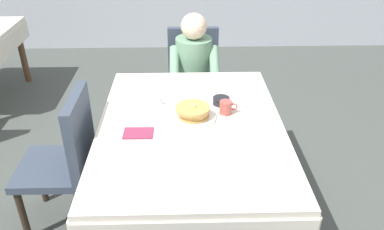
{
  "coord_description": "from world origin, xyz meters",
  "views": [
    {
      "loc": [
        -0.05,
        -1.99,
        1.96
      ],
      "look_at": [
        0.01,
        0.02,
        0.79
      ],
      "focal_mm": 36.55,
      "sensor_mm": 36.0,
      "label": 1
    }
  ],
  "objects_px": {
    "diner_person": "(194,68)",
    "spoon_near_edge": "(186,146)",
    "cup_coffee": "(226,108)",
    "knife_right_of_plate": "(224,120)",
    "chair_diner": "(193,75)",
    "syrup_pitcher": "(158,100)",
    "chair_left_side": "(67,154)",
    "plate_breakfast": "(193,118)",
    "bowl_butter": "(221,101)",
    "dining_table_main": "(191,136)",
    "breakfast_stack": "(193,111)",
    "fork_left_of_plate": "(162,120)"
  },
  "relations": [
    {
      "from": "chair_left_side",
      "to": "fork_left_of_plate",
      "type": "relative_size",
      "value": 5.17
    },
    {
      "from": "cup_coffee",
      "to": "spoon_near_edge",
      "type": "bearing_deg",
      "value": -125.14
    },
    {
      "from": "dining_table_main",
      "to": "bowl_butter",
      "type": "xyz_separation_m",
      "value": [
        0.2,
        0.25,
        0.11
      ]
    },
    {
      "from": "dining_table_main",
      "to": "chair_diner",
      "type": "height_order",
      "value": "chair_diner"
    },
    {
      "from": "chair_left_side",
      "to": "knife_right_of_plate",
      "type": "xyz_separation_m",
      "value": [
        0.97,
        0.04,
        0.21
      ]
    },
    {
      "from": "chair_left_side",
      "to": "breakfast_stack",
      "type": "bearing_deg",
      "value": -85.61
    },
    {
      "from": "chair_left_side",
      "to": "syrup_pitcher",
      "type": "height_order",
      "value": "chair_left_side"
    },
    {
      "from": "cup_coffee",
      "to": "syrup_pitcher",
      "type": "height_order",
      "value": "cup_coffee"
    },
    {
      "from": "chair_diner",
      "to": "spoon_near_edge",
      "type": "distance_m",
      "value": 1.43
    },
    {
      "from": "chair_diner",
      "to": "chair_left_side",
      "type": "distance_m",
      "value": 1.43
    },
    {
      "from": "diner_person",
      "to": "bowl_butter",
      "type": "bearing_deg",
      "value": 101.25
    },
    {
      "from": "bowl_butter",
      "to": "knife_right_of_plate",
      "type": "distance_m",
      "value": 0.21
    },
    {
      "from": "syrup_pitcher",
      "to": "fork_left_of_plate",
      "type": "distance_m",
      "value": 0.21
    },
    {
      "from": "cup_coffee",
      "to": "diner_person",
      "type": "bearing_deg",
      "value": 100.78
    },
    {
      "from": "bowl_butter",
      "to": "syrup_pitcher",
      "type": "xyz_separation_m",
      "value": [
        -0.41,
        -0.0,
        0.02
      ]
    },
    {
      "from": "knife_right_of_plate",
      "to": "chair_left_side",
      "type": "bearing_deg",
      "value": 95.56
    },
    {
      "from": "diner_person",
      "to": "spoon_near_edge",
      "type": "bearing_deg",
      "value": 86.33
    },
    {
      "from": "chair_diner",
      "to": "plate_breakfast",
      "type": "relative_size",
      "value": 3.32
    },
    {
      "from": "diner_person",
      "to": "spoon_near_edge",
      "type": "height_order",
      "value": "diner_person"
    },
    {
      "from": "plate_breakfast",
      "to": "cup_coffee",
      "type": "bearing_deg",
      "value": 15.76
    },
    {
      "from": "dining_table_main",
      "to": "fork_left_of_plate",
      "type": "bearing_deg",
      "value": 167.6
    },
    {
      "from": "spoon_near_edge",
      "to": "bowl_butter",
      "type": "bearing_deg",
      "value": 65.42
    },
    {
      "from": "chair_left_side",
      "to": "syrup_pitcher",
      "type": "relative_size",
      "value": 11.62
    },
    {
      "from": "cup_coffee",
      "to": "knife_right_of_plate",
      "type": "height_order",
      "value": "cup_coffee"
    },
    {
      "from": "breakfast_stack",
      "to": "bowl_butter",
      "type": "distance_m",
      "value": 0.27
    },
    {
      "from": "chair_diner",
      "to": "fork_left_of_plate",
      "type": "distance_m",
      "value": 1.17
    },
    {
      "from": "dining_table_main",
      "to": "syrup_pitcher",
      "type": "bearing_deg",
      "value": 129.98
    },
    {
      "from": "chair_diner",
      "to": "fork_left_of_plate",
      "type": "bearing_deg",
      "value": 78.68
    },
    {
      "from": "bowl_butter",
      "to": "chair_left_side",
      "type": "bearing_deg",
      "value": -165.85
    },
    {
      "from": "chair_left_side",
      "to": "spoon_near_edge",
      "type": "relative_size",
      "value": 6.2
    },
    {
      "from": "chair_diner",
      "to": "breakfast_stack",
      "type": "relative_size",
      "value": 4.36
    },
    {
      "from": "chair_diner",
      "to": "diner_person",
      "type": "xyz_separation_m",
      "value": [
        -0.0,
        -0.16,
        0.14
      ]
    },
    {
      "from": "plate_breakfast",
      "to": "spoon_near_edge",
      "type": "xyz_separation_m",
      "value": [
        -0.04,
        -0.3,
        -0.01
      ]
    },
    {
      "from": "diner_person",
      "to": "chair_left_side",
      "type": "xyz_separation_m",
      "value": [
        -0.82,
        -1.01,
        -0.14
      ]
    },
    {
      "from": "cup_coffee",
      "to": "spoon_near_edge",
      "type": "height_order",
      "value": "cup_coffee"
    },
    {
      "from": "dining_table_main",
      "to": "chair_diner",
      "type": "distance_m",
      "value": 1.18
    },
    {
      "from": "plate_breakfast",
      "to": "knife_right_of_plate",
      "type": "distance_m",
      "value": 0.19
    },
    {
      "from": "dining_table_main",
      "to": "syrup_pitcher",
      "type": "xyz_separation_m",
      "value": [
        -0.2,
        0.24,
        0.13
      ]
    },
    {
      "from": "diner_person",
      "to": "bowl_butter",
      "type": "relative_size",
      "value": 10.18
    },
    {
      "from": "breakfast_stack",
      "to": "spoon_near_edge",
      "type": "xyz_separation_m",
      "value": [
        -0.05,
        -0.3,
        -0.05
      ]
    },
    {
      "from": "chair_diner",
      "to": "breakfast_stack",
      "type": "bearing_deg",
      "value": 88.2
    },
    {
      "from": "dining_table_main",
      "to": "spoon_near_edge",
      "type": "distance_m",
      "value": 0.26
    },
    {
      "from": "chair_diner",
      "to": "plate_breakfast",
      "type": "height_order",
      "value": "chair_diner"
    },
    {
      "from": "chair_diner",
      "to": "cup_coffee",
      "type": "height_order",
      "value": "chair_diner"
    },
    {
      "from": "cup_coffee",
      "to": "chair_diner",
      "type": "bearing_deg",
      "value": 99.22
    },
    {
      "from": "plate_breakfast",
      "to": "bowl_butter",
      "type": "distance_m",
      "value": 0.27
    },
    {
      "from": "chair_diner",
      "to": "syrup_pitcher",
      "type": "bearing_deg",
      "value": 74.62
    },
    {
      "from": "chair_diner",
      "to": "bowl_butter",
      "type": "height_order",
      "value": "chair_diner"
    },
    {
      "from": "breakfast_stack",
      "to": "spoon_near_edge",
      "type": "distance_m",
      "value": 0.31
    },
    {
      "from": "bowl_butter",
      "to": "syrup_pitcher",
      "type": "height_order",
      "value": "syrup_pitcher"
    }
  ]
}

